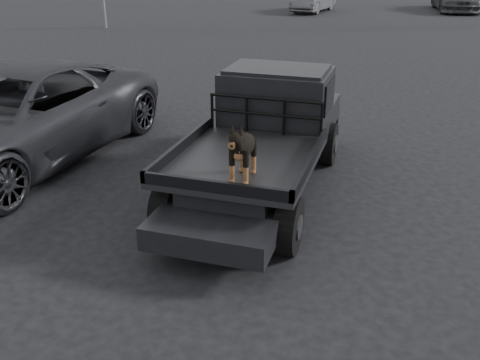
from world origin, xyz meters
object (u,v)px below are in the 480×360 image
(distant_car_a, at_px, (313,0))
(parked_suv, at_px, (14,116))
(flatbed_ute, at_px, (261,164))
(dog, at_px, (243,150))

(distant_car_a, bearing_deg, parked_suv, -83.07)
(parked_suv, distance_m, distant_car_a, 25.03)
(flatbed_ute, xyz_separation_m, parked_suv, (-4.54, -0.05, 0.39))
(flatbed_ute, xyz_separation_m, dog, (0.19, -1.59, 0.83))
(dog, bearing_deg, parked_suv, 161.92)
(flatbed_ute, relative_size, parked_suv, 0.89)
(dog, distance_m, parked_suv, 5.00)
(flatbed_ute, height_order, parked_suv, parked_suv)
(parked_suv, bearing_deg, dog, -14.73)
(dog, relative_size, distant_car_a, 0.18)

